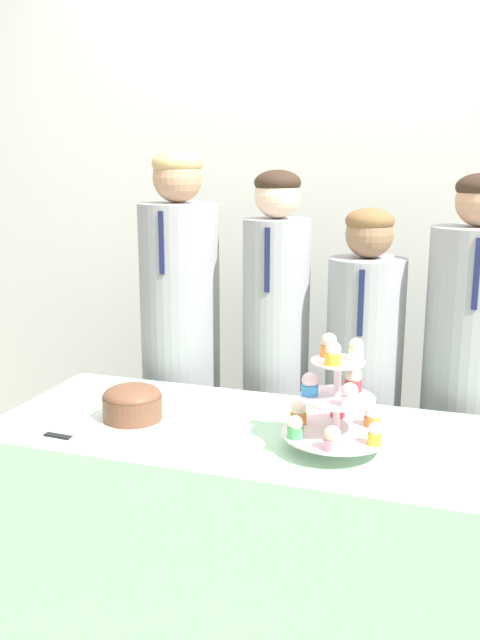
{
  "coord_description": "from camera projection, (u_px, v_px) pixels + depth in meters",
  "views": [
    {
      "loc": [
        0.51,
        -1.45,
        1.52
      ],
      "look_at": [
        -0.09,
        0.35,
        1.09
      ],
      "focal_mm": 38.0,
      "sensor_mm": 36.0,
      "label": 1
    }
  ],
  "objects": [
    {
      "name": "cupcake_stand",
      "position": [
        336.0,
        402.0,
        1.79
      ],
      "size": [
        0.29,
        0.29,
        0.32
      ],
      "color": "silver",
      "rests_on": "table"
    },
    {
      "name": "student_2",
      "position": [
        362.0,
        414.0,
        2.42
      ],
      "size": [
        0.27,
        0.27,
        1.39
      ],
      "color": "#939399",
      "rests_on": "ground_plane"
    },
    {
      "name": "cake_knife",
      "position": [
        73.0,
        439.0,
        1.89
      ],
      "size": [
        0.28,
        0.04,
        0.01
      ],
      "rotation": [
        0.0,
        0.0,
        -0.06
      ],
      "color": "silver",
      "rests_on": "table"
    },
    {
      "name": "student_0",
      "position": [
        181.0,
        371.0,
        2.61
      ],
      "size": [
        0.3,
        0.3,
        1.58
      ],
      "color": "#939399",
      "rests_on": "ground_plane"
    },
    {
      "name": "wall_back",
      "position": [
        337.0,
        209.0,
        2.79
      ],
      "size": [
        9.0,
        0.06,
        2.7
      ],
      "color": "silver",
      "rests_on": "ground_plane"
    },
    {
      "name": "student_3",
      "position": [
        465.0,
        412.0,
        2.3
      ],
      "size": [
        0.3,
        0.3,
        1.5
      ],
      "color": "#939399",
      "rests_on": "ground_plane"
    },
    {
      "name": "table",
      "position": [
        265.0,
        551.0,
        2.04
      ],
      "size": [
        1.61,
        0.64,
        0.78
      ],
      "color": "#A8DBB2",
      "rests_on": "ground_plane"
    },
    {
      "name": "student_1",
      "position": [
        275.0,
        386.0,
        2.5
      ],
      "size": [
        0.24,
        0.25,
        1.51
      ],
      "color": "#939399",
      "rests_on": "ground_plane"
    },
    {
      "name": "round_cake",
      "position": [
        132.0,
        404.0,
        2.01
      ],
      "size": [
        0.25,
        0.25,
        0.11
      ],
      "color": "white",
      "rests_on": "table"
    }
  ]
}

